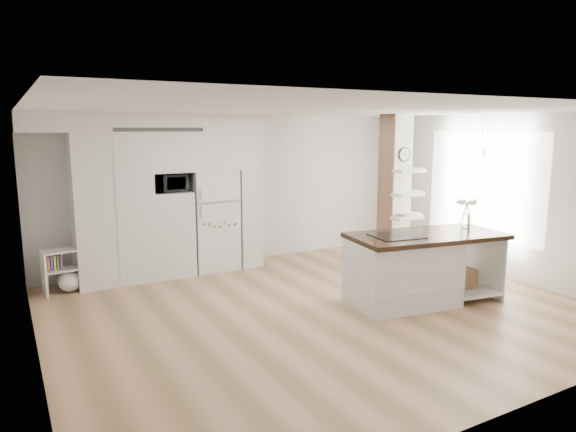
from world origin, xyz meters
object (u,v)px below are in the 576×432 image
object	(u,v)px
kitchen_island	(410,268)
floor_plant_a	(435,271)
refrigerator	(213,220)
bookshelf	(65,274)

from	to	relation	value
kitchen_island	floor_plant_a	world-z (taller)	kitchen_island
kitchen_island	floor_plant_a	bearing A→B (deg)	32.33
refrigerator	floor_plant_a	distance (m)	3.83
kitchen_island	bookshelf	xyz separation A→B (m)	(-4.22, 2.89, -0.22)
kitchen_island	bookshelf	size ratio (longest dim) A/B	3.46
refrigerator	kitchen_island	world-z (taller)	refrigerator
refrigerator	kitchen_island	xyz separation A→B (m)	(1.77, -3.07, -0.36)
refrigerator	bookshelf	size ratio (longest dim) A/B	2.61
refrigerator	kitchen_island	size ratio (longest dim) A/B	0.75
refrigerator	floor_plant_a	xyz separation A→B (m)	(2.68, -2.67, -0.63)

